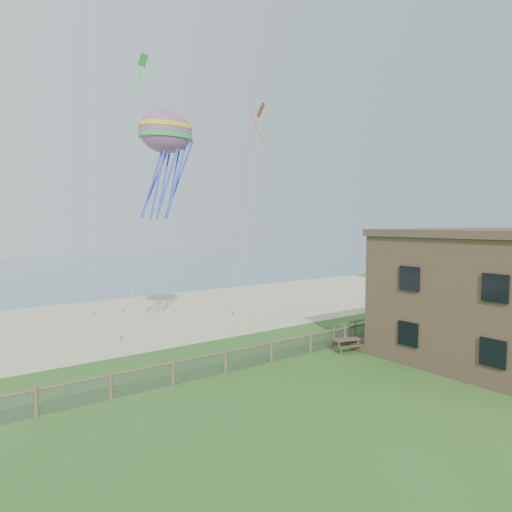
% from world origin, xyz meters
% --- Properties ---
extents(ground, '(160.00, 160.00, 0.00)m').
position_xyz_m(ground, '(0.00, 0.00, 0.00)').
color(ground, '#2D581E').
rests_on(ground, ground).
extents(sand_beach, '(72.00, 20.00, 0.02)m').
position_xyz_m(sand_beach, '(0.00, 22.00, 0.00)').
color(sand_beach, '#C4BA8E').
rests_on(sand_beach, ground).
extents(ocean, '(160.00, 68.00, 0.02)m').
position_xyz_m(ocean, '(0.00, 66.00, 0.00)').
color(ocean, slate).
rests_on(ocean, ground).
extents(chainlink_fence, '(36.20, 0.20, 1.25)m').
position_xyz_m(chainlink_fence, '(0.00, 6.00, 0.55)').
color(chainlink_fence, brown).
rests_on(chainlink_fence, ground).
extents(motel_deck, '(15.00, 2.00, 0.50)m').
position_xyz_m(motel_deck, '(13.00, 5.00, 0.25)').
color(motel_deck, brown).
rests_on(motel_deck, ground).
extents(picnic_table, '(1.97, 1.70, 0.70)m').
position_xyz_m(picnic_table, '(5.05, 5.00, 0.35)').
color(picnic_table, brown).
rests_on(picnic_table, ground).
extents(octopus_kite, '(3.83, 2.96, 7.20)m').
position_xyz_m(octopus_kite, '(-2.91, 12.81, 11.53)').
color(octopus_kite, '#F83A27').
extents(kite_red, '(1.89, 1.96, 2.49)m').
position_xyz_m(kite_red, '(5.62, 14.33, 15.55)').
color(kite_red, '#C14622').
extents(kite_green, '(1.54, 1.94, 2.60)m').
position_xyz_m(kite_green, '(-0.92, 20.75, 19.51)').
color(kite_green, green).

